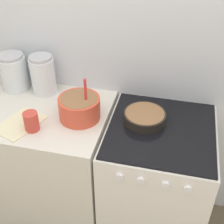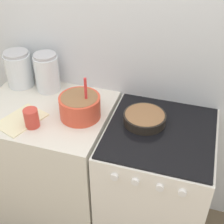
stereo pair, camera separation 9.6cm
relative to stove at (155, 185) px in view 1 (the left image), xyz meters
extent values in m
cube|color=silver|center=(-0.32, 0.34, 0.74)|extent=(4.56, 0.05, 2.40)
cube|color=silver|center=(-0.71, 0.00, 0.00)|extent=(0.78, 0.63, 0.93)
cube|color=white|center=(0.00, 0.00, -0.01)|extent=(0.61, 0.63, 0.92)
cube|color=black|center=(0.00, 0.00, 0.46)|extent=(0.58, 0.61, 0.01)
cylinder|color=white|center=(-0.17, -0.32, 0.39)|extent=(0.04, 0.02, 0.04)
cylinder|color=white|center=(-0.06, -0.32, 0.39)|extent=(0.04, 0.02, 0.04)
cylinder|color=white|center=(0.06, -0.32, 0.39)|extent=(0.04, 0.02, 0.04)
cylinder|color=white|center=(0.17, -0.32, 0.39)|extent=(0.04, 0.02, 0.04)
cylinder|color=#D84C33|center=(-0.47, 0.00, 0.53)|extent=(0.24, 0.24, 0.13)
cylinder|color=#8C603D|center=(-0.47, 0.00, 0.56)|extent=(0.21, 0.21, 0.07)
cylinder|color=red|center=(-0.43, 0.00, 0.61)|extent=(0.02, 0.02, 0.24)
cylinder|color=black|center=(-0.10, 0.05, 0.49)|extent=(0.24, 0.24, 0.05)
cylinder|color=#8C603D|center=(-0.10, 0.05, 0.50)|extent=(0.22, 0.22, 0.05)
cylinder|color=silver|center=(-0.98, 0.21, 0.57)|extent=(0.17, 0.17, 0.22)
cylinder|color=white|center=(-0.98, 0.21, 0.53)|extent=(0.15, 0.15, 0.13)
cylinder|color=#B2B2B7|center=(-0.98, 0.21, 0.69)|extent=(0.16, 0.16, 0.02)
cylinder|color=silver|center=(-0.78, 0.21, 0.58)|extent=(0.16, 0.16, 0.23)
cylinder|color=red|center=(-0.78, 0.21, 0.54)|extent=(0.14, 0.14, 0.14)
cylinder|color=#B2B2B7|center=(-0.78, 0.21, 0.71)|extent=(0.14, 0.14, 0.02)
cylinder|color=#CC3F33|center=(-0.69, -0.17, 0.52)|extent=(0.08, 0.08, 0.11)
cube|color=beige|center=(-0.78, -0.14, 0.47)|extent=(0.26, 0.31, 0.01)
camera|label=1|loc=(0.04, -1.36, 1.56)|focal=50.00mm
camera|label=2|loc=(0.13, -1.34, 1.56)|focal=50.00mm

